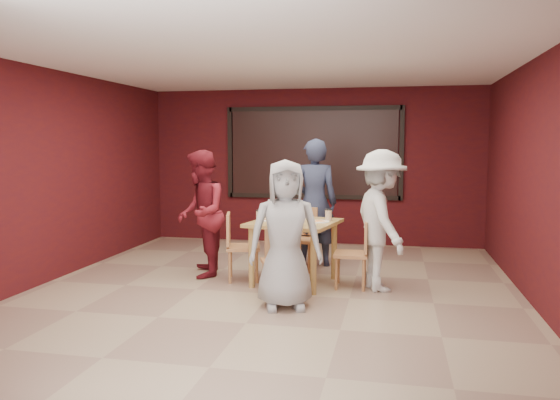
% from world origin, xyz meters
% --- Properties ---
extents(floor, '(7.00, 7.00, 0.00)m').
position_xyz_m(floor, '(0.00, 0.00, 0.00)').
color(floor, tan).
rests_on(floor, ground).
extents(window_blinds, '(3.00, 0.02, 1.50)m').
position_xyz_m(window_blinds, '(0.00, 3.45, 1.65)').
color(window_blinds, black).
extents(dining_table, '(1.22, 1.22, 0.97)m').
position_xyz_m(dining_table, '(0.19, 0.56, 0.71)').
color(dining_table, tan).
rests_on(dining_table, floor).
extents(chair_front, '(0.54, 0.54, 0.86)m').
position_xyz_m(chair_front, '(0.17, -0.20, 0.49)').
color(chair_front, '#B66B46').
rests_on(chair_front, floor).
extents(chair_back, '(0.46, 0.46, 0.89)m').
position_xyz_m(chair_back, '(0.14, 1.38, 0.51)').
color(chair_back, '#B66B46').
rests_on(chair_back, floor).
extents(chair_left, '(0.53, 0.53, 0.90)m').
position_xyz_m(chair_left, '(-0.58, 0.56, 0.51)').
color(chair_left, '#B66B46').
rests_on(chair_left, floor).
extents(chair_right, '(0.42, 0.42, 0.86)m').
position_xyz_m(chair_right, '(1.00, 0.50, 0.49)').
color(chair_right, '#B66B46').
rests_on(chair_right, floor).
extents(diner_front, '(0.92, 0.73, 1.65)m').
position_xyz_m(diner_front, '(0.29, -0.51, 0.82)').
color(diner_front, '#A9A9A9').
rests_on(diner_front, floor).
extents(diner_back, '(0.74, 0.54, 1.89)m').
position_xyz_m(diner_back, '(0.29, 1.67, 0.94)').
color(diner_back, '#2A314B').
rests_on(diner_back, floor).
extents(diner_left, '(0.88, 1.00, 1.73)m').
position_xyz_m(diner_left, '(-1.13, 0.69, 0.87)').
color(diner_left, maroon).
rests_on(diner_left, floor).
extents(diner_right, '(1.02, 1.29, 1.75)m').
position_xyz_m(diner_right, '(1.30, 0.47, 0.87)').
color(diner_right, silver).
rests_on(diner_right, floor).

